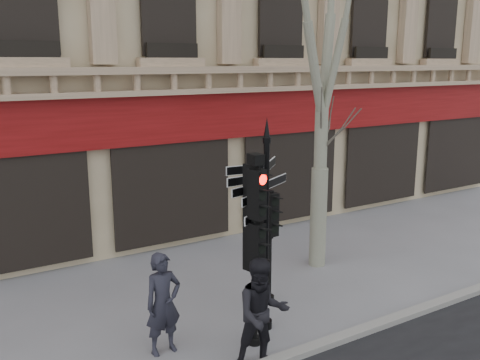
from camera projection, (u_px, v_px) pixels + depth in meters
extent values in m
plane|color=slate|center=(277.00, 317.00, 10.84)|extent=(80.00, 80.00, 0.00)
cube|color=gray|center=(322.00, 345.00, 9.66)|extent=(80.00, 0.25, 0.12)
cube|color=#630A09|center=(171.00, 118.00, 14.10)|extent=(28.00, 0.25, 1.30)
cube|color=#897459|center=(174.00, 81.00, 13.70)|extent=(28.00, 0.35, 0.74)
cylinder|color=black|center=(266.00, 239.00, 10.02)|extent=(0.11, 0.11, 3.64)
cylinder|color=black|center=(265.00, 324.00, 10.40)|extent=(0.28, 0.28, 0.16)
cone|color=black|center=(267.00, 127.00, 9.57)|extent=(0.12, 0.12, 0.36)
cylinder|color=black|center=(255.00, 260.00, 9.47)|extent=(0.11, 0.11, 3.25)
cylinder|color=black|center=(254.00, 340.00, 9.81)|extent=(0.24, 0.24, 0.13)
cube|color=black|center=(255.00, 247.00, 9.41)|extent=(0.44, 0.36, 0.88)
cube|color=black|center=(255.00, 194.00, 9.21)|extent=(0.44, 0.36, 0.88)
sphere|color=#FF0C05|center=(255.00, 181.00, 9.15)|extent=(0.19, 0.19, 0.19)
cube|color=black|center=(256.00, 159.00, 9.07)|extent=(0.26, 0.30, 0.19)
cylinder|color=black|center=(269.00, 247.00, 11.34)|extent=(0.12, 0.12, 2.42)
cylinder|color=black|center=(269.00, 297.00, 11.59)|extent=(0.25, 0.25, 0.14)
cube|color=black|center=(270.00, 214.00, 11.18)|extent=(0.42, 0.31, 0.92)
cylinder|color=gray|center=(318.00, 217.00, 13.36)|extent=(0.41, 0.41, 2.52)
cylinder|color=gray|center=(321.00, 140.00, 12.94)|extent=(0.32, 0.32, 1.60)
imported|color=#21212C|center=(163.00, 304.00, 9.36)|extent=(0.70, 0.48, 1.85)
imported|color=black|center=(262.00, 314.00, 8.91)|extent=(1.11, 0.98, 1.92)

